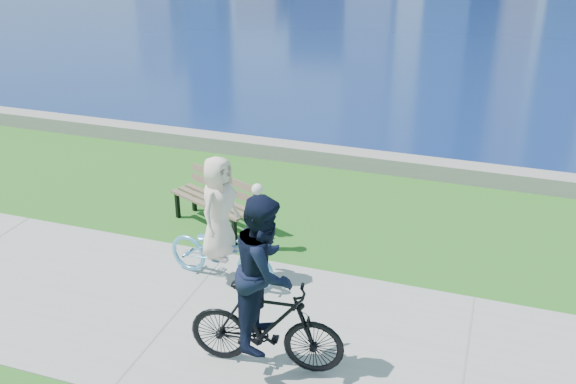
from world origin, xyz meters
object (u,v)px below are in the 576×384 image
park_bench (216,197)px  cyclist_man (265,299)px  cyclist_woman (220,236)px  bollard_lamp (258,212)px

park_bench → cyclist_man: bearing=-32.9°
park_bench → cyclist_man: size_ratio=0.78×
cyclist_woman → bollard_lamp: bearing=-1.9°
park_bench → cyclist_man: 4.02m
park_bench → bollard_lamp: bollard_lamp is taller
bollard_lamp → cyclist_woman: 1.10m
bollard_lamp → cyclist_woman: cyclist_woman is taller
cyclist_woman → park_bench: bearing=34.5°
park_bench → cyclist_woman: cyclist_woman is taller
park_bench → cyclist_man: cyclist_man is taller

